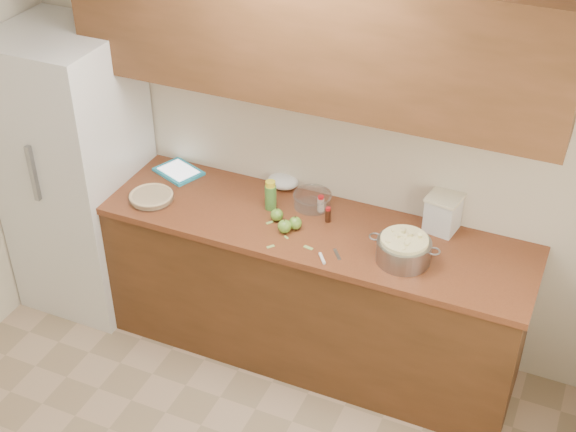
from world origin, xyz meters
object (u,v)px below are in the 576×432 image
at_px(pie, 151,197).
at_px(colander, 404,250).
at_px(tablet, 179,171).
at_px(flour_canister, 443,213).

relative_size(pie, colander, 0.69).
bearing_deg(colander, tablet, 169.08).
xyz_separation_m(colander, flour_canister, (0.11, 0.35, 0.04)).
distance_m(pie, colander, 1.49).
relative_size(colander, flour_canister, 1.77).
height_order(pie, colander, colander).
bearing_deg(colander, flour_canister, 72.78).
height_order(pie, flour_canister, flour_canister).
height_order(flour_canister, tablet, flour_canister).
xyz_separation_m(colander, tablet, (-1.49, 0.29, -0.06)).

